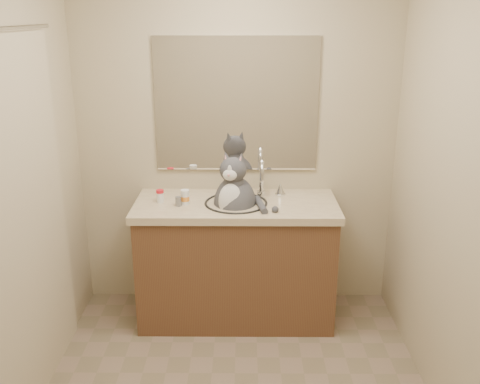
# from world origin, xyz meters

# --- Properties ---
(room) EXTENTS (2.22, 2.52, 2.42)m
(room) POSITION_xyz_m (0.00, 0.00, 1.20)
(room) COLOR #87715D
(room) RESTS_ON ground
(vanity) EXTENTS (1.34, 0.59, 1.12)m
(vanity) POSITION_xyz_m (0.00, 0.96, 0.44)
(vanity) COLOR brown
(vanity) RESTS_ON ground
(mirror) EXTENTS (1.10, 0.02, 0.90)m
(mirror) POSITION_xyz_m (0.00, 1.24, 1.45)
(mirror) COLOR white
(mirror) RESTS_ON room
(shower_curtain) EXTENTS (0.02, 1.30, 1.93)m
(shower_curtain) POSITION_xyz_m (-1.05, 0.10, 1.03)
(shower_curtain) COLOR #BBA68D
(shower_curtain) RESTS_ON ground
(cat) EXTENTS (0.39, 0.40, 0.56)m
(cat) POSITION_xyz_m (-0.01, 0.94, 0.87)
(cat) COLOR #45464A
(cat) RESTS_ON vanity
(pill_bottle_redcap) EXTENTS (0.06, 0.06, 0.09)m
(pill_bottle_redcap) POSITION_xyz_m (-0.50, 0.96, 0.89)
(pill_bottle_redcap) COLOR white
(pill_bottle_redcap) RESTS_ON vanity
(pill_bottle_orange) EXTENTS (0.06, 0.06, 0.10)m
(pill_bottle_orange) POSITION_xyz_m (-0.33, 0.93, 0.90)
(pill_bottle_orange) COLOR white
(pill_bottle_orange) RESTS_ON vanity
(grey_canister) EXTENTS (0.04, 0.04, 0.06)m
(grey_canister) POSITION_xyz_m (-0.37, 0.89, 0.88)
(grey_canister) COLOR gray
(grey_canister) RESTS_ON vanity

